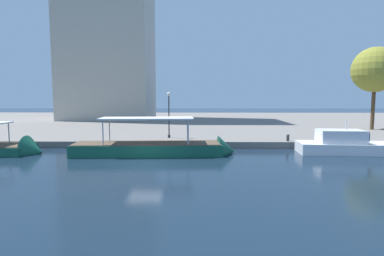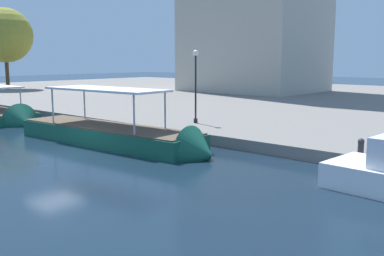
# 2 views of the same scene
# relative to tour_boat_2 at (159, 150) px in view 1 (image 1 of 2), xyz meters

# --- Properties ---
(ground_plane) EXTENTS (220.00, 220.00, 0.00)m
(ground_plane) POSITION_rel_tour_boat_2_xyz_m (-0.63, -3.80, -0.43)
(ground_plane) COLOR #142333
(dock_promenade) EXTENTS (120.00, 55.00, 0.64)m
(dock_promenade) POSITION_rel_tour_boat_2_xyz_m (-0.63, 30.82, -0.11)
(dock_promenade) COLOR slate
(dock_promenade) RESTS_ON ground_plane
(tour_boat_2) EXTENTS (13.95, 3.68, 4.26)m
(tour_boat_2) POSITION_rel_tour_boat_2_xyz_m (0.00, 0.00, 0.00)
(tour_boat_2) COLOR #14513D
(tour_boat_2) RESTS_ON ground_plane
(motor_yacht_3) EXTENTS (9.55, 3.47, 3.99)m
(motor_yacht_3) POSITION_rel_tour_boat_2_xyz_m (17.14, 0.77, 0.11)
(motor_yacht_3) COLOR white
(motor_yacht_3) RESTS_ON ground_plane
(mooring_bollard_2) EXTENTS (0.30, 0.30, 0.68)m
(mooring_bollard_2) POSITION_rel_tour_boat_2_xyz_m (12.16, 4.02, 0.57)
(mooring_bollard_2) COLOR #2D2D33
(mooring_bollard_2) RESTS_ON dock_promenade
(lamp_post) EXTENTS (0.38, 0.38, 4.81)m
(lamp_post) POSITION_rel_tour_boat_2_xyz_m (0.27, 6.34, 3.07)
(lamp_post) COLOR black
(lamp_post) RESTS_ON dock_promenade
(tree_2) EXTENTS (5.88, 5.88, 10.79)m
(tree_2) POSITION_rel_tour_boat_2_xyz_m (26.38, 15.24, 8.10)
(tree_2) COLOR #4C3823
(tree_2) RESTS_ON dock_promenade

